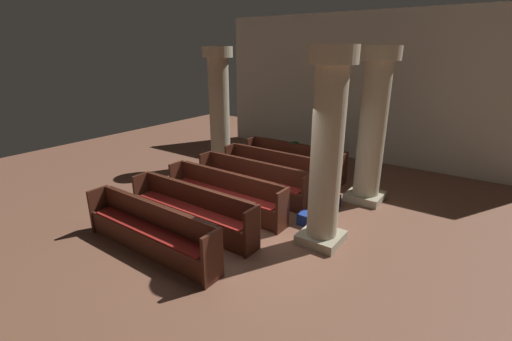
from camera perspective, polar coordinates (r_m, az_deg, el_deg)
The scene contains 15 objects.
ground_plane at distance 7.11m, azimuth -1.45°, elevation -9.70°, with size 19.20×19.20×0.00m, color brown.
back_wall at distance 11.72m, azimuth 17.08°, elevation 12.56°, with size 10.00×0.16×4.50m, color beige.
pew_row_0 at distance 10.08m, azimuth 6.18°, elevation 1.92°, with size 3.04×0.46×0.87m.
pew_row_1 at distance 9.26m, azimuth 3.07°, elevation 0.42°, with size 3.04×0.46×0.87m.
pew_row_2 at distance 8.47m, azimuth -0.63°, elevation -1.36°, with size 3.04×0.47×0.87m.
pew_row_3 at distance 7.73m, azimuth -5.07°, elevation -3.49°, with size 3.04×0.46×0.87m.
pew_row_4 at distance 7.07m, azimuth -10.42°, elevation -6.02°, with size 3.04×0.46×0.87m.
pew_row_5 at distance 6.49m, azimuth -16.86°, elevation -8.96°, with size 3.04×0.47×0.87m.
pillar_aisle_side at distance 8.33m, azimuth 18.41°, elevation 7.03°, with size 0.86×0.86×3.50m.
pillar_far_side at distance 10.60m, azimuth -5.98°, elevation 10.31°, with size 0.86×0.86×3.50m.
pillar_aisle_rear at distance 6.14m, azimuth 11.45°, elevation 3.55°, with size 0.80×0.80×3.50m.
lectern at distance 11.05m, azimuth 11.50°, elevation 3.14°, with size 0.48×0.45×1.08m.
hymn_book at distance 10.18m, azimuth 6.29°, elevation 4.53°, with size 0.16×0.20×0.03m, color #194723.
kneeler_box_blue at distance 7.36m, azimuth 8.49°, elevation -7.82°, with size 0.39×0.30×0.24m, color navy.
kneeler_box_navy at distance 8.28m, azimuth 11.97°, elevation -4.74°, with size 0.41×0.26×0.28m, color navy.
Camera 1 is at (3.77, -4.96, 3.43)m, focal length 24.66 mm.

